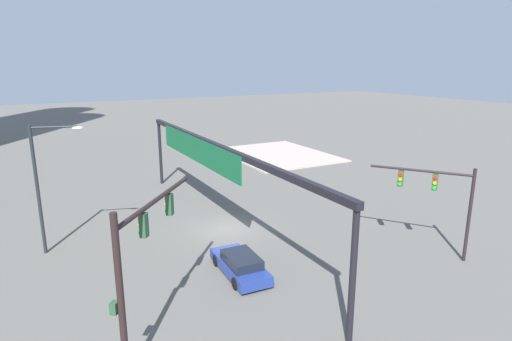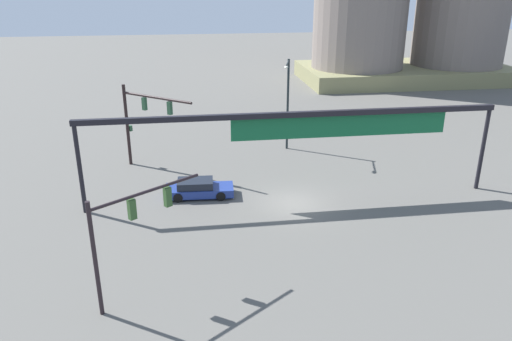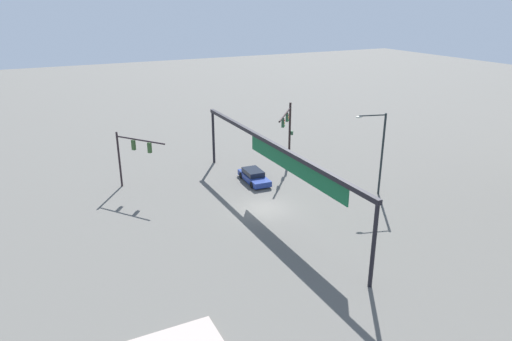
{
  "view_description": "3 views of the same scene",
  "coord_description": "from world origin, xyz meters",
  "px_view_note": "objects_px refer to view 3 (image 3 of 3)",
  "views": [
    {
      "loc": [
        -25.14,
        11.4,
        11.22
      ],
      "look_at": [
        1.42,
        -3.0,
        3.51
      ],
      "focal_mm": 29.85,
      "sensor_mm": 36.0,
      "label": 1
    },
    {
      "loc": [
        -6.72,
        -29.13,
        14.03
      ],
      "look_at": [
        -2.21,
        2.17,
        1.66
      ],
      "focal_mm": 34.65,
      "sensor_mm": 36.0,
      "label": 2
    },
    {
      "loc": [
        32.89,
        -17.15,
        17.26
      ],
      "look_at": [
        -2.57,
        0.53,
        2.65
      ],
      "focal_mm": 32.53,
      "sensor_mm": 36.0,
      "label": 3
    }
  ],
  "objects_px": {
    "sedan_car_approaching": "(254,176)",
    "traffic_signal_near_corner": "(288,124)",
    "traffic_signal_opposite_side": "(132,151)",
    "streetlamp_curved_arm": "(379,148)"
  },
  "relations": [
    {
      "from": "streetlamp_curved_arm",
      "to": "sedan_car_approaching",
      "type": "relative_size",
      "value": 1.66
    },
    {
      "from": "traffic_signal_near_corner",
      "to": "streetlamp_curved_arm",
      "type": "height_order",
      "value": "streetlamp_curved_arm"
    },
    {
      "from": "streetlamp_curved_arm",
      "to": "sedan_car_approaching",
      "type": "bearing_deg",
      "value": -25.93
    },
    {
      "from": "traffic_signal_near_corner",
      "to": "streetlamp_curved_arm",
      "type": "xyz_separation_m",
      "value": [
        11.92,
        2.69,
        0.25
      ]
    },
    {
      "from": "traffic_signal_opposite_side",
      "to": "sedan_car_approaching",
      "type": "bearing_deg",
      "value": 36.92
    },
    {
      "from": "traffic_signal_opposite_side",
      "to": "sedan_car_approaching",
      "type": "distance_m",
      "value": 12.16
    },
    {
      "from": "streetlamp_curved_arm",
      "to": "sedan_car_approaching",
      "type": "xyz_separation_m",
      "value": [
        -7.95,
        -8.84,
        -4.02
      ]
    },
    {
      "from": "streetlamp_curved_arm",
      "to": "sedan_car_approaching",
      "type": "height_order",
      "value": "streetlamp_curved_arm"
    },
    {
      "from": "sedan_car_approaching",
      "to": "traffic_signal_near_corner",
      "type": "bearing_deg",
      "value": 126.07
    },
    {
      "from": "traffic_signal_near_corner",
      "to": "traffic_signal_opposite_side",
      "type": "xyz_separation_m",
      "value": [
        0.6,
        -17.33,
        -0.42
      ]
    }
  ]
}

